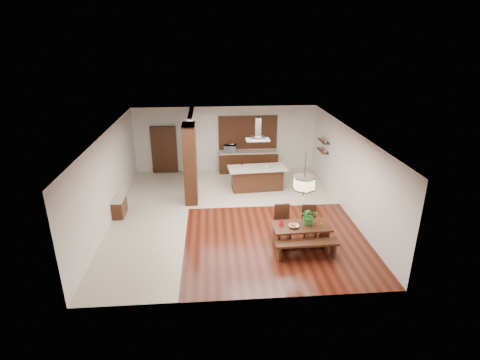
{
  "coord_description": "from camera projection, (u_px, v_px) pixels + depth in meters",
  "views": [
    {
      "loc": [
        -0.62,
        -11.62,
        5.83
      ],
      "look_at": [
        0.3,
        0.0,
        1.25
      ],
      "focal_mm": 28.0,
      "sensor_mm": 36.0,
      "label": 1
    }
  ],
  "objects": [
    {
      "name": "hallway_doorway",
      "position": [
        164.0,
        150.0,
        16.46
      ],
      "size": [
        1.1,
        0.2,
        2.1
      ],
      "primitive_type": "cube",
      "color": "black",
      "rests_on": "ground"
    },
    {
      "name": "dining_bench",
      "position": [
        306.0,
        250.0,
        10.35
      ],
      "size": [
        1.77,
        0.42,
        0.49
      ],
      "primitive_type": null,
      "rotation": [
        0.0,
        0.0,
        0.02
      ],
      "color": "black",
      "rests_on": "ground"
    },
    {
      "name": "rear_counter",
      "position": [
        248.0,
        161.0,
        16.75
      ],
      "size": [
        2.6,
        0.62,
        0.95
      ],
      "color": "black",
      "rests_on": "ground"
    },
    {
      "name": "shelf_lower",
      "position": [
        323.0,
        151.0,
        15.14
      ],
      "size": [
        0.26,
        0.9,
        0.04
      ],
      "primitive_type": "cube",
      "color": "black",
      "rests_on": "room_shell"
    },
    {
      "name": "fruit_bowl",
      "position": [
        294.0,
        226.0,
        10.62
      ],
      "size": [
        0.3,
        0.3,
        0.07
      ],
      "primitive_type": "imported",
      "rotation": [
        0.0,
        0.0,
        -0.07
      ],
      "color": "beige",
      "rests_on": "dining_table"
    },
    {
      "name": "partition_pier",
      "position": [
        190.0,
        164.0,
        13.44
      ],
      "size": [
        0.45,
        1.0,
        2.9
      ],
      "primitive_type": "cube",
      "color": "black",
      "rests_on": "ground"
    },
    {
      "name": "soffit_band",
      "position": [
        231.0,
        133.0,
        11.9
      ],
      "size": [
        8.0,
        9.0,
        0.02
      ],
      "primitive_type": "cube",
      "color": "#361B0D",
      "rests_on": "room_shell"
    },
    {
      "name": "tile_kitchen",
      "position": [
        258.0,
        185.0,
        15.37
      ],
      "size": [
        5.5,
        4.0,
        0.01
      ],
      "primitive_type": "cube",
      "color": "beige",
      "rests_on": "ground"
    },
    {
      "name": "tile_hallway",
      "position": [
        151.0,
        216.0,
        12.75
      ],
      "size": [
        2.5,
        9.0,
        0.01
      ],
      "primitive_type": "cube",
      "color": "beige",
      "rests_on": "ground"
    },
    {
      "name": "room_shell",
      "position": [
        231.0,
        157.0,
        12.2
      ],
      "size": [
        9.0,
        9.04,
        2.92
      ],
      "color": "#3A130A",
      "rests_on": "ground"
    },
    {
      "name": "partition_stub",
      "position": [
        193.0,
        147.0,
        15.39
      ],
      "size": [
        0.18,
        2.4,
        2.9
      ],
      "primitive_type": "cube",
      "color": "silver",
      "rests_on": "ground"
    },
    {
      "name": "hallway_console",
      "position": [
        120.0,
        207.0,
        12.75
      ],
      "size": [
        0.37,
        0.88,
        0.63
      ],
      "primitive_type": "cube",
      "color": "black",
      "rests_on": "ground"
    },
    {
      "name": "foliage_plant",
      "position": [
        309.0,
        216.0,
        10.72
      ],
      "size": [
        0.53,
        0.48,
        0.51
      ],
      "primitive_type": "imported",
      "rotation": [
        0.0,
        0.0,
        -0.2
      ],
      "color": "#267428",
      "rests_on": "dining_table"
    },
    {
      "name": "microwave",
      "position": [
        230.0,
        148.0,
        16.49
      ],
      "size": [
        0.57,
        0.42,
        0.29
      ],
      "primitive_type": "imported",
      "rotation": [
        0.0,
        0.0,
        -0.13
      ],
      "color": "#B0B4B7",
      "rests_on": "rear_counter"
    },
    {
      "name": "kitchen_island",
      "position": [
        257.0,
        178.0,
        14.83
      ],
      "size": [
        2.34,
        1.15,
        0.94
      ],
      "rotation": [
        0.0,
        0.0,
        0.07
      ],
      "color": "black",
      "rests_on": "ground"
    },
    {
      "name": "gold_ornament",
      "position": [
        321.0,
        225.0,
        10.65
      ],
      "size": [
        0.1,
        0.1,
        0.11
      ],
      "primitive_type": "cylinder",
      "rotation": [
        0.0,
        0.0,
        0.38
      ],
      "color": "gold",
      "rests_on": "dining_table"
    },
    {
      "name": "kitchen_window",
      "position": [
        248.0,
        132.0,
        16.53
      ],
      "size": [
        2.6,
        0.08,
        1.5
      ],
      "primitive_type": "cube",
      "color": "#A96132",
      "rests_on": "room_shell"
    },
    {
      "name": "dining_chair_left",
      "position": [
        283.0,
        223.0,
        11.22
      ],
      "size": [
        0.49,
        0.49,
        1.06
      ],
      "primitive_type": null,
      "rotation": [
        0.0,
        0.0,
        0.04
      ],
      "color": "black",
      "rests_on": "ground"
    },
    {
      "name": "napkin_cone",
      "position": [
        281.0,
        222.0,
        10.7
      ],
      "size": [
        0.2,
        0.2,
        0.24
      ],
      "primitive_type": "cone",
      "rotation": [
        0.0,
        0.0,
        -0.41
      ],
      "color": "#AB0C1E",
      "rests_on": "dining_table"
    },
    {
      "name": "range_hood",
      "position": [
        258.0,
        129.0,
        14.11
      ],
      "size": [
        0.9,
        0.55,
        0.87
      ],
      "primitive_type": null,
      "color": "silver",
      "rests_on": "room_shell"
    },
    {
      "name": "pendant_lantern",
      "position": [
        305.0,
        175.0,
        10.17
      ],
      "size": [
        0.64,
        0.64,
        1.31
      ],
      "primitive_type": null,
      "color": "#FFE9C3",
      "rests_on": "room_shell"
    },
    {
      "name": "shelf_upper",
      "position": [
        323.0,
        141.0,
        15.0
      ],
      "size": [
        0.26,
        0.9,
        0.04
      ],
      "primitive_type": "cube",
      "color": "black",
      "rests_on": "room_shell"
    },
    {
      "name": "dining_chair_right",
      "position": [
        310.0,
        222.0,
        11.32
      ],
      "size": [
        0.46,
        0.46,
        0.99
      ],
      "primitive_type": null,
      "rotation": [
        0.0,
        0.0,
        -0.05
      ],
      "color": "black",
      "rests_on": "ground"
    },
    {
      "name": "island_cup",
      "position": [
        267.0,
        167.0,
        14.57
      ],
      "size": [
        0.17,
        0.17,
        0.11
      ],
      "primitive_type": "imported",
      "rotation": [
        0.0,
        0.0,
        0.36
      ],
      "color": "silver",
      "rests_on": "kitchen_island"
    },
    {
      "name": "dining_table",
      "position": [
        301.0,
        231.0,
        10.8
      ],
      "size": [
        1.69,
        0.9,
        0.69
      ],
      "rotation": [
        0.0,
        0.0,
        0.04
      ],
      "color": "black",
      "rests_on": "ground"
    }
  ]
}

